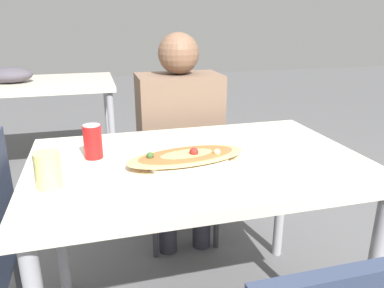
{
  "coord_description": "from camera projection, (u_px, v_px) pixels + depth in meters",
  "views": [
    {
      "loc": [
        -0.35,
        -1.23,
        1.23
      ],
      "look_at": [
        -0.02,
        -0.01,
        0.8
      ],
      "focal_mm": 35.0,
      "sensor_mm": 36.0,
      "label": 1
    }
  ],
  "objects": [
    {
      "name": "person_seated",
      "position": [
        180.0,
        126.0,
        1.96
      ],
      "size": [
        0.42,
        0.28,
        1.16
      ],
      "rotation": [
        0.0,
        0.0,
        3.14
      ],
      "color": "#2D2D38",
      "rests_on": "ground_plane"
    },
    {
      "name": "dining_table",
      "position": [
        198.0,
        178.0,
        1.39
      ],
      "size": [
        1.2,
        0.78,
        0.74
      ],
      "color": "beige",
      "rests_on": "ground_plane"
    },
    {
      "name": "drink_glass",
      "position": [
        48.0,
        170.0,
        1.12
      ],
      "size": [
        0.08,
        0.08,
        0.11
      ],
      "color": "#E0DB7F",
      "rests_on": "dining_table"
    },
    {
      "name": "background_table",
      "position": [
        38.0,
        89.0,
        2.97
      ],
      "size": [
        1.1,
        0.8,
        0.86
      ],
      "color": "beige",
      "rests_on": "ground_plane"
    },
    {
      "name": "pizza_main",
      "position": [
        187.0,
        157.0,
        1.32
      ],
      "size": [
        0.45,
        0.29,
        0.06
      ],
      "color": "white",
      "rests_on": "dining_table"
    },
    {
      "name": "soda_can",
      "position": [
        93.0,
        142.0,
        1.35
      ],
      "size": [
        0.07,
        0.07,
        0.12
      ],
      "color": "red",
      "rests_on": "dining_table"
    },
    {
      "name": "chair_far_seated",
      "position": [
        176.0,
        153.0,
        2.12
      ],
      "size": [
        0.4,
        0.4,
        0.87
      ],
      "rotation": [
        0.0,
        0.0,
        3.14
      ],
      "color": "#2D3851",
      "rests_on": "ground_plane"
    }
  ]
}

